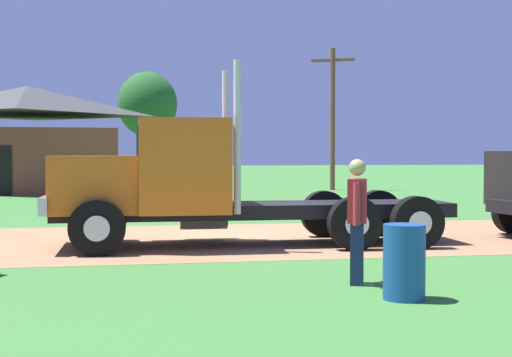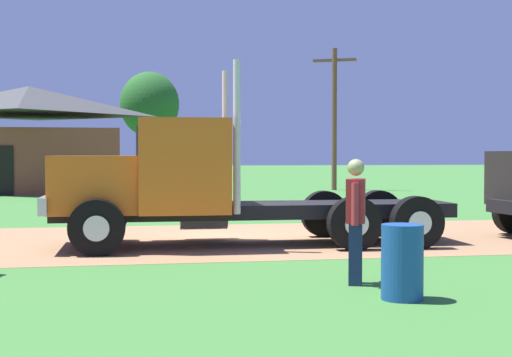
# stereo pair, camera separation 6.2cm
# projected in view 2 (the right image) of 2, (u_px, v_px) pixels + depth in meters

# --- Properties ---
(ground_plane) EXTENTS (200.00, 200.00, 0.00)m
(ground_plane) POSITION_uv_depth(u_px,v_px,m) (229.00, 239.00, 15.54)
(ground_plane) COLOR #3C7732
(dirt_track) EXTENTS (120.00, 6.51, 0.01)m
(dirt_track) POSITION_uv_depth(u_px,v_px,m) (229.00, 239.00, 15.54)
(dirt_track) COLOR #9E734E
(dirt_track) RESTS_ON ground_plane
(truck_foreground_white) EXTENTS (8.11, 2.73, 3.59)m
(truck_foreground_white) POSITION_uv_depth(u_px,v_px,m) (190.00, 186.00, 14.42)
(truck_foreground_white) COLOR black
(truck_foreground_white) RESTS_ON ground_plane
(visitor_walking_mid) EXTENTS (0.39, 0.59, 1.76)m
(visitor_walking_mid) POSITION_uv_depth(u_px,v_px,m) (356.00, 216.00, 10.17)
(visitor_walking_mid) COLOR #B22D33
(visitor_walking_mid) RESTS_ON ground_plane
(steel_barrel) EXTENTS (0.53, 0.53, 0.95)m
(steel_barrel) POSITION_uv_depth(u_px,v_px,m) (402.00, 262.00, 9.11)
(steel_barrel) COLOR #19478C
(steel_barrel) RESTS_ON ground_plane
(shed_building) EXTENTS (9.22, 8.35, 5.15)m
(shed_building) POSITION_uv_depth(u_px,v_px,m) (29.00, 140.00, 35.59)
(shed_building) COLOR brown
(shed_building) RESTS_ON ground_plane
(utility_pole_near) EXTENTS (2.04, 1.10, 7.18)m
(utility_pole_near) POSITION_uv_depth(u_px,v_px,m) (334.00, 115.00, 36.85)
(utility_pole_near) COLOR brown
(utility_pole_near) RESTS_ON ground_plane
(tree_mid) EXTENTS (3.83, 3.83, 7.17)m
(tree_mid) POSITION_uv_depth(u_px,v_px,m) (150.00, 105.00, 47.15)
(tree_mid) COLOR #513823
(tree_mid) RESTS_ON ground_plane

